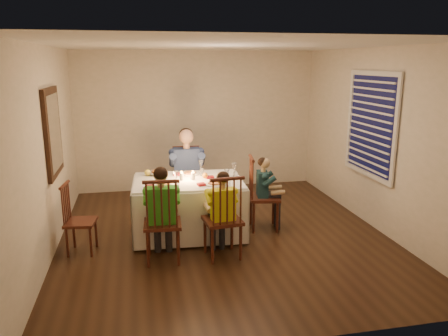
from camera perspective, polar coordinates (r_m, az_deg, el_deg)
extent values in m
plane|color=black|center=(6.27, -0.04, -8.74)|extent=(5.00, 5.00, 0.00)
cube|color=silver|center=(5.88, -22.06, 1.98)|extent=(0.02, 5.00, 2.60)
cube|color=silver|center=(6.71, 19.16, 3.57)|extent=(0.02, 5.00, 2.60)
cube|color=silver|center=(8.33, -3.51, 6.14)|extent=(4.50, 0.02, 2.60)
plane|color=white|center=(5.80, -0.04, 15.74)|extent=(5.00, 5.00, 0.00)
cube|color=silver|center=(6.09, -4.72, -1.74)|extent=(1.54, 1.14, 0.04)
cube|color=silver|center=(6.72, -4.99, -3.63)|extent=(1.53, 0.10, 0.74)
cube|color=silver|center=(5.69, -4.26, -6.85)|extent=(1.53, 0.10, 0.74)
cube|color=silver|center=(6.29, 2.23, -4.79)|extent=(0.08, 1.10, 0.74)
cube|color=silver|center=(6.20, -11.65, -5.36)|extent=(0.08, 1.10, 0.74)
cylinder|color=white|center=(6.36, -4.49, -0.78)|extent=(0.27, 0.27, 0.02)
cylinder|color=white|center=(5.77, -7.90, -2.38)|extent=(0.27, 0.27, 0.02)
cylinder|color=white|center=(5.82, -1.21, -2.12)|extent=(0.27, 0.27, 0.02)
cylinder|color=white|center=(6.17, -0.15, -1.19)|extent=(0.27, 0.27, 0.02)
cylinder|color=silver|center=(6.07, -5.58, -1.13)|extent=(0.06, 0.06, 0.10)
cylinder|color=silver|center=(6.08, -4.07, -1.08)|extent=(0.06, 0.06, 0.10)
sphere|color=yellow|center=(6.37, -9.96, -0.60)|extent=(0.09, 0.09, 0.09)
sphere|color=orange|center=(6.15, -2.49, -0.98)|extent=(0.08, 0.08, 0.08)
imported|color=white|center=(6.37, -8.59, -0.68)|extent=(0.26, 0.26, 0.06)
cube|color=black|center=(6.14, -21.47, 4.38)|extent=(0.05, 0.95, 1.15)
cube|color=white|center=(6.13, -21.21, 4.40)|extent=(0.01, 0.78, 0.98)
cube|color=black|center=(6.76, 18.72, 5.39)|extent=(0.01, 1.20, 1.40)
cube|color=white|center=(6.75, 18.61, 5.39)|extent=(0.03, 1.34, 1.54)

